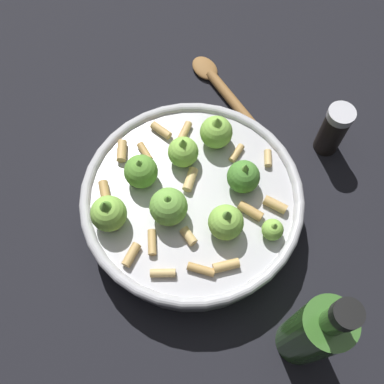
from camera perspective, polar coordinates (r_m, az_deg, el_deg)
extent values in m
plane|color=black|center=(0.61, 0.00, -2.70)|extent=(2.40, 2.40, 0.00)
cylinder|color=#B7B7BC|center=(0.59, 0.00, -1.62)|extent=(0.27, 0.27, 0.06)
torus|color=#B7B7BC|center=(0.56, 0.00, -0.44)|extent=(0.29, 0.29, 0.01)
sphere|color=#8CC64C|center=(0.57, -1.16, 5.22)|extent=(0.04, 0.04, 0.04)
cone|color=#8CC64C|center=(0.55, -1.20, 6.36)|extent=(0.02, 0.02, 0.02)
sphere|color=#8CC64C|center=(0.58, 3.17, 7.78)|extent=(0.04, 0.04, 0.04)
cone|color=#8CC64C|center=(0.56, 3.29, 9.02)|extent=(0.02, 0.02, 0.02)
sphere|color=#8CC64C|center=(0.52, 4.42, -3.94)|extent=(0.04, 0.04, 0.04)
cone|color=#75B247|center=(0.50, 4.61, -2.98)|extent=(0.02, 0.02, 0.02)
sphere|color=#609E38|center=(0.55, -6.66, 2.67)|extent=(0.04, 0.04, 0.04)
cone|color=#75B247|center=(0.54, -6.89, 3.71)|extent=(0.02, 0.02, 0.02)
sphere|color=#8CC64C|center=(0.54, 10.43, -4.83)|extent=(0.03, 0.03, 0.03)
cone|color=#8CC64C|center=(0.52, 10.67, -4.31)|extent=(0.01, 0.01, 0.01)
sphere|color=#8CC64C|center=(0.54, -10.79, -2.77)|extent=(0.04, 0.04, 0.04)
cone|color=#609E38|center=(0.51, -11.22, -1.79)|extent=(0.02, 0.02, 0.02)
sphere|color=#4C8933|center=(0.55, 6.70, 1.99)|extent=(0.04, 0.04, 0.04)
cone|color=#75B247|center=(0.53, 6.95, 3.07)|extent=(0.02, 0.02, 0.02)
sphere|color=#75B247|center=(0.53, -3.06, -1.92)|extent=(0.05, 0.05, 0.05)
cone|color=#609E38|center=(0.51, -3.18, -0.96)|extent=(0.02, 0.02, 0.01)
cylinder|color=tan|center=(0.53, -7.90, -8.09)|extent=(0.03, 0.02, 0.01)
cylinder|color=tan|center=(0.60, -4.05, 8.01)|extent=(0.03, 0.03, 0.01)
cylinder|color=tan|center=(0.52, 0.97, -10.05)|extent=(0.02, 0.03, 0.01)
cylinder|color=tan|center=(0.53, -5.23, -6.52)|extent=(0.03, 0.01, 0.01)
cylinder|color=tan|center=(0.52, 4.46, -9.52)|extent=(0.02, 0.03, 0.01)
cylinder|color=tan|center=(0.56, 10.78, -1.63)|extent=(0.03, 0.03, 0.01)
cylinder|color=tan|center=(0.56, 0.13, 1.68)|extent=(0.03, 0.02, 0.01)
cylinder|color=tan|center=(0.59, 5.82, 5.05)|extent=(0.03, 0.02, 0.01)
cylinder|color=tan|center=(0.60, -0.80, 7.86)|extent=(0.03, 0.02, 0.01)
cylinder|color=tan|center=(0.59, 9.85, 4.35)|extent=(0.02, 0.01, 0.01)
cylinder|color=tan|center=(0.55, 7.62, -2.47)|extent=(0.03, 0.03, 0.01)
cylinder|color=tan|center=(0.52, -3.82, -10.47)|extent=(0.01, 0.03, 0.01)
cylinder|color=tan|center=(0.57, -11.25, -0.16)|extent=(0.03, 0.02, 0.01)
cylinder|color=tan|center=(0.59, -6.17, 5.21)|extent=(0.03, 0.02, 0.01)
cylinder|color=tan|center=(0.53, -0.45, -5.76)|extent=(0.03, 0.02, 0.01)
cylinder|color=tan|center=(0.59, -9.13, 5.30)|extent=(0.03, 0.02, 0.01)
cylinder|color=black|center=(0.66, 17.74, 7.38)|extent=(0.04, 0.04, 0.07)
cylinder|color=silver|center=(0.63, 18.85, 9.51)|extent=(0.04, 0.04, 0.01)
cylinder|color=#336023|center=(0.51, 15.36, -17.32)|extent=(0.05, 0.05, 0.15)
cylinder|color=#336023|center=(0.43, 18.40, -15.46)|extent=(0.02, 0.02, 0.04)
cylinder|color=black|center=(0.40, 19.47, -14.79)|extent=(0.03, 0.03, 0.02)
cylinder|color=olive|center=(0.69, 7.00, 9.67)|extent=(0.19, 0.10, 0.02)
ellipsoid|color=olive|center=(0.74, 1.69, 15.81)|extent=(0.06, 0.06, 0.01)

